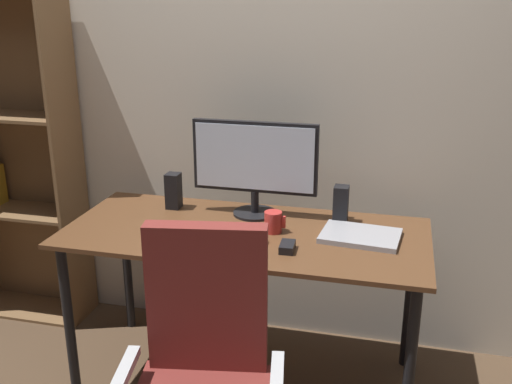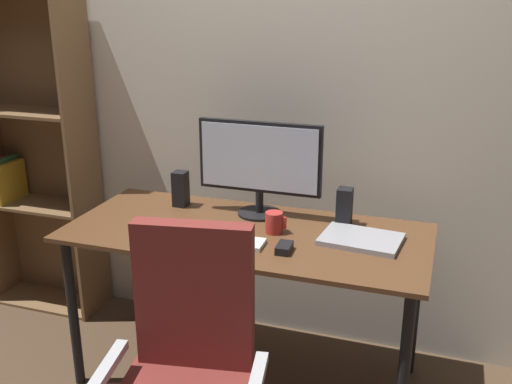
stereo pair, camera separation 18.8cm
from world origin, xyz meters
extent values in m
plane|color=#4C3826|center=(0.00, 0.00, 0.00)|extent=(12.00, 12.00, 0.00)
cube|color=beige|center=(0.00, 0.52, 1.30)|extent=(6.40, 0.10, 2.60)
cube|color=#56351E|center=(0.00, 0.00, 0.73)|extent=(1.56, 0.69, 0.02)
cylinder|color=black|center=(-0.72, -0.29, 0.36)|extent=(0.04, 0.04, 0.72)
cylinder|color=black|center=(0.72, -0.29, 0.36)|extent=(0.04, 0.04, 0.72)
cylinder|color=black|center=(-0.72, 0.29, 0.36)|extent=(0.04, 0.04, 0.72)
cylinder|color=black|center=(0.72, 0.29, 0.36)|extent=(0.04, 0.04, 0.72)
cylinder|color=black|center=(-0.01, 0.21, 0.75)|extent=(0.20, 0.20, 0.01)
cylinder|color=black|center=(-0.01, 0.21, 0.80)|extent=(0.04, 0.04, 0.10)
cube|color=black|center=(-0.01, 0.21, 1.01)|extent=(0.57, 0.03, 0.32)
cube|color=silver|center=(-0.01, 0.19, 1.01)|extent=(0.54, 0.01, 0.29)
cube|color=silver|center=(-0.02, -0.15, 0.75)|extent=(0.29, 0.12, 0.02)
cube|color=black|center=(0.22, -0.16, 0.76)|extent=(0.06, 0.10, 0.03)
cylinder|color=#B72D28|center=(0.12, 0.02, 0.79)|extent=(0.08, 0.08, 0.09)
cube|color=#B72D28|center=(0.17, 0.02, 0.79)|extent=(0.02, 0.01, 0.05)
cube|color=#99999E|center=(0.49, 0.04, 0.75)|extent=(0.34, 0.26, 0.02)
cube|color=black|center=(-0.40, 0.20, 0.82)|extent=(0.06, 0.07, 0.17)
cube|color=black|center=(0.39, 0.20, 0.82)|extent=(0.06, 0.07, 0.17)
cube|color=maroon|center=(0.03, -0.61, 0.75)|extent=(0.41, 0.14, 0.52)
cube|color=#B7BABC|center=(-0.17, -0.84, 0.58)|extent=(0.09, 0.26, 0.03)
cube|color=#B7BABC|center=(0.30, -0.76, 0.58)|extent=(0.09, 0.26, 0.03)
cube|color=brown|center=(-1.01, 0.31, 0.86)|extent=(0.02, 0.28, 1.72)
cube|color=brown|center=(-1.32, 0.44, 0.86)|extent=(0.65, 0.01, 1.72)
cube|color=brown|center=(-1.32, 0.31, 0.01)|extent=(0.61, 0.26, 0.02)
cube|color=brown|center=(-1.32, 0.31, 0.60)|extent=(0.61, 0.26, 0.02)
cube|color=brown|center=(-1.32, 0.31, 1.12)|extent=(0.61, 0.26, 0.02)
cube|color=#28478C|center=(-1.56, 0.30, 0.70)|extent=(0.02, 0.22, 0.19)
cube|color=#337242|center=(-1.53, 0.30, 0.73)|extent=(0.03, 0.22, 0.24)
cube|color=gold|center=(-1.49, 0.30, 0.72)|extent=(0.03, 0.22, 0.22)
camera|label=1|loc=(0.61, -2.25, 1.71)|focal=41.19mm
camera|label=2|loc=(0.79, -2.20, 1.71)|focal=41.19mm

